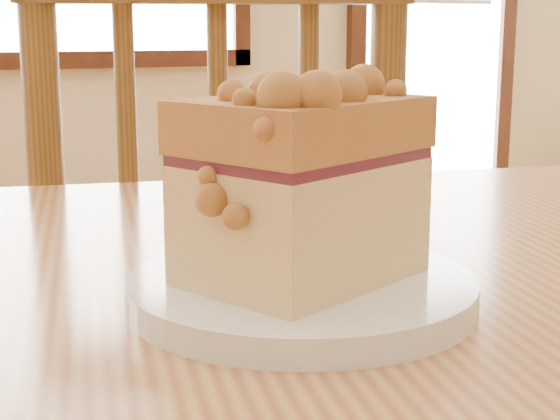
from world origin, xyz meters
name	(u,v)px	position (x,y,z in m)	size (l,w,h in m)	color
cafe_table_main	(437,415)	(-0.14, 0.33, 0.64)	(1.23, 0.94, 0.75)	#BF864A
cafe_chair_main	(218,334)	(-0.10, 0.88, 0.51)	(0.57, 0.57, 1.01)	brown
plate	(301,292)	(-0.26, 0.29, 0.76)	(0.20, 0.20, 0.02)	white
cake_slice	(303,183)	(-0.26, 0.29, 0.82)	(0.16, 0.14, 0.12)	#D5B778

